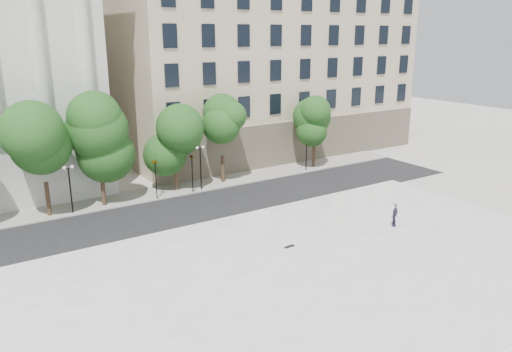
{
  "coord_description": "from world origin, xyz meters",
  "views": [
    {
      "loc": [
        -15.27,
        -18.59,
        14.61
      ],
      "look_at": [
        3.2,
        10.0,
        4.79
      ],
      "focal_mm": 35.0,
      "sensor_mm": 36.0,
      "label": 1
    }
  ],
  "objects_px": {
    "traffic_light_east": "(192,156)",
    "person_lying": "(394,223)",
    "traffic_light_west": "(155,160)",
    "skateboard": "(289,246)"
  },
  "relations": [
    {
      "from": "traffic_light_east",
      "to": "person_lying",
      "type": "distance_m",
      "value": 19.21
    },
    {
      "from": "traffic_light_west",
      "to": "traffic_light_east",
      "type": "xyz_separation_m",
      "value": [
        3.6,
        -0.0,
        -0.09
      ]
    },
    {
      "from": "traffic_light_west",
      "to": "person_lying",
      "type": "relative_size",
      "value": 2.41
    },
    {
      "from": "traffic_light_west",
      "to": "skateboard",
      "type": "xyz_separation_m",
      "value": [
        3.31,
        -15.67,
        -3.21
      ]
    },
    {
      "from": "traffic_light_west",
      "to": "person_lying",
      "type": "distance_m",
      "value": 21.08
    },
    {
      "from": "traffic_light_west",
      "to": "skateboard",
      "type": "bearing_deg",
      "value": -78.08
    },
    {
      "from": "traffic_light_east",
      "to": "skateboard",
      "type": "height_order",
      "value": "traffic_light_east"
    },
    {
      "from": "person_lying",
      "to": "skateboard",
      "type": "relative_size",
      "value": 2.29
    },
    {
      "from": "person_lying",
      "to": "skateboard",
      "type": "height_order",
      "value": "person_lying"
    },
    {
      "from": "traffic_light_west",
      "to": "traffic_light_east",
      "type": "relative_size",
      "value": 1.02
    }
  ]
}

